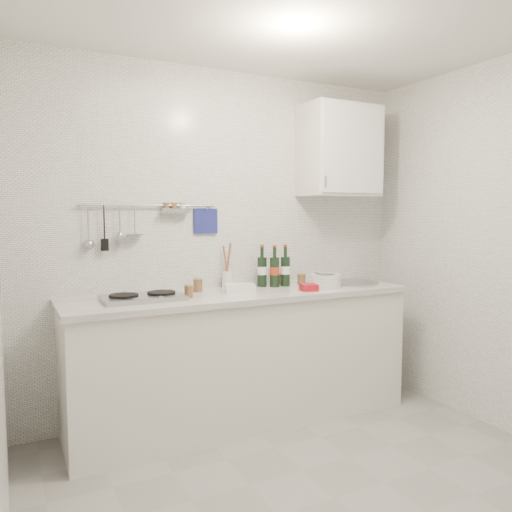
{
  "coord_description": "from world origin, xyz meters",
  "views": [
    {
      "loc": [
        -1.48,
        -2.01,
        1.47
      ],
      "look_at": [
        0.0,
        0.9,
        1.19
      ],
      "focal_mm": 35.0,
      "sensor_mm": 36.0,
      "label": 1
    }
  ],
  "objects_px": {
    "utensil_crock": "(227,277)",
    "plate_stack_hob": "(126,299)",
    "wall_cabinet": "(340,151)",
    "wine_bottles": "(274,266)",
    "plate_stack_sink": "(324,280)"
  },
  "relations": [
    {
      "from": "wall_cabinet",
      "to": "plate_stack_hob",
      "type": "relative_size",
      "value": 2.56
    },
    {
      "from": "utensil_crock",
      "to": "plate_stack_hob",
      "type": "bearing_deg",
      "value": -163.35
    },
    {
      "from": "plate_stack_sink",
      "to": "utensil_crock",
      "type": "relative_size",
      "value": 0.87
    },
    {
      "from": "wall_cabinet",
      "to": "wine_bottles",
      "type": "bearing_deg",
      "value": 179.15
    },
    {
      "from": "wall_cabinet",
      "to": "utensil_crock",
      "type": "xyz_separation_m",
      "value": [
        -0.91,
        0.11,
        -0.95
      ]
    },
    {
      "from": "plate_stack_hob",
      "to": "utensil_crock",
      "type": "distance_m",
      "value": 0.83
    },
    {
      "from": "plate_stack_hob",
      "to": "plate_stack_sink",
      "type": "relative_size",
      "value": 0.96
    },
    {
      "from": "plate_stack_sink",
      "to": "wall_cabinet",
      "type": "bearing_deg",
      "value": 32.31
    },
    {
      "from": "plate_stack_hob",
      "to": "wall_cabinet",
      "type": "bearing_deg",
      "value": 4.1
    },
    {
      "from": "plate_stack_hob",
      "to": "utensil_crock",
      "type": "relative_size",
      "value": 0.83
    },
    {
      "from": "wall_cabinet",
      "to": "plate_stack_sink",
      "type": "relative_size",
      "value": 2.45
    },
    {
      "from": "wine_bottles",
      "to": "plate_stack_hob",
      "type": "bearing_deg",
      "value": -173.37
    },
    {
      "from": "wall_cabinet",
      "to": "wine_bottles",
      "type": "xyz_separation_m",
      "value": [
        -0.58,
        0.01,
        -0.87
      ]
    },
    {
      "from": "plate_stack_sink",
      "to": "utensil_crock",
      "type": "distance_m",
      "value": 0.73
    },
    {
      "from": "plate_stack_sink",
      "to": "utensil_crock",
      "type": "height_order",
      "value": "utensil_crock"
    }
  ]
}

